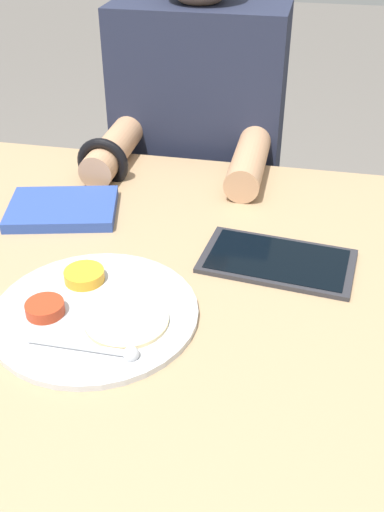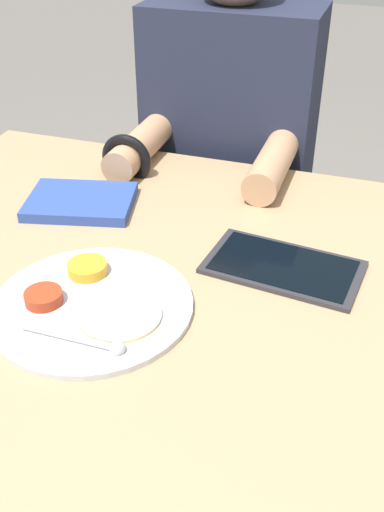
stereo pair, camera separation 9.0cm
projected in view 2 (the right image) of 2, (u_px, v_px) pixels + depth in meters
name	position (u px, v px, depth m)	size (l,w,h in m)	color
dining_table	(149.00, 422.00, 1.16)	(1.09, 0.93, 0.70)	#9E7F5B
thali_tray	(91.00, 304.00, 0.89)	(0.30, 0.30, 0.03)	#B7BABF
red_notebook	(81.00, 202.00, 1.15)	(0.23, 0.19, 0.02)	silver
tablet_device	(283.00, 267.00, 0.98)	(0.26, 0.17, 0.01)	#28282D
person_diner	(227.00, 194.00, 1.54)	(0.40, 0.44, 1.16)	black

